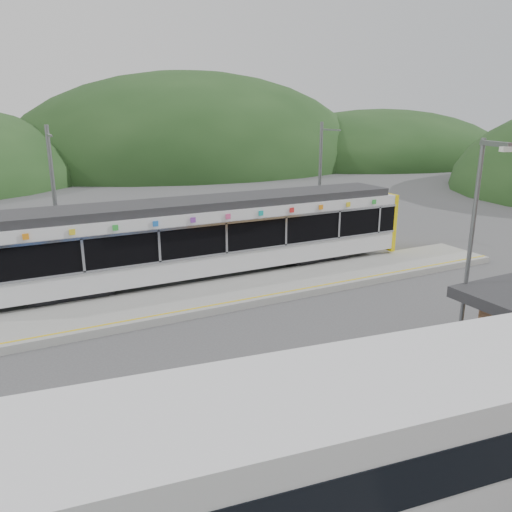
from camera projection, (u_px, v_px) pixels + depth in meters
name	position (u px, v px, depth m)	size (l,w,h in m)	color
ground	(289.00, 320.00, 18.71)	(120.00, 120.00, 0.00)	#4C4C4F
hills	(340.00, 262.00, 25.93)	(146.00, 149.00, 26.00)	#1E3D19
platform	(250.00, 289.00, 21.50)	(26.00, 3.20, 0.30)	#9E9E99
yellow_line	(264.00, 296.00, 20.34)	(26.00, 0.10, 0.01)	yellow
train	(204.00, 236.00, 22.82)	(20.44, 3.01, 3.74)	black
catenary_mast_west	(55.00, 203.00, 21.98)	(0.18, 1.80, 7.00)	slate
catenary_mast_east	(320.00, 183.00, 28.08)	(0.18, 1.80, 7.00)	slate
bus	(280.00, 485.00, 8.24)	(12.31, 4.34, 3.29)	#0B3FB0
lamp_post	(475.00, 246.00, 13.26)	(0.48, 1.23, 6.89)	slate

